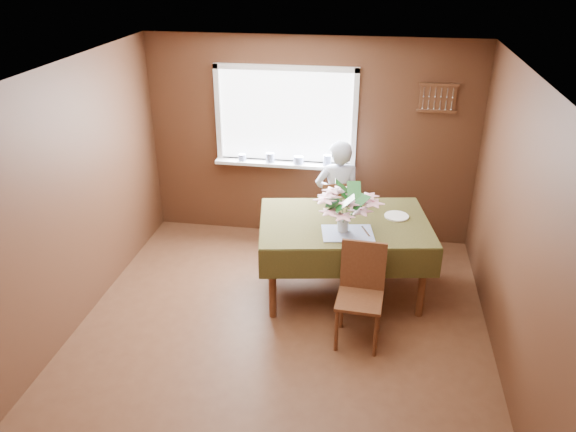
% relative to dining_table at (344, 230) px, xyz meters
% --- Properties ---
extents(floor, '(4.50, 4.50, 0.00)m').
position_rel_dining_table_xyz_m(floor, '(-0.53, -0.94, -0.74)').
color(floor, '#512D1B').
rests_on(floor, ground).
extents(ceiling, '(4.50, 4.50, 0.00)m').
position_rel_dining_table_xyz_m(ceiling, '(-0.53, -0.94, 1.76)').
color(ceiling, white).
rests_on(ceiling, wall_back).
extents(wall_back, '(4.00, 0.00, 4.00)m').
position_rel_dining_table_xyz_m(wall_back, '(-0.53, 1.31, 0.51)').
color(wall_back, brown).
rests_on(wall_back, floor).
extents(wall_front, '(4.00, 0.00, 4.00)m').
position_rel_dining_table_xyz_m(wall_front, '(-0.53, -3.19, 0.51)').
color(wall_front, brown).
rests_on(wall_front, floor).
extents(wall_left, '(0.00, 4.50, 4.50)m').
position_rel_dining_table_xyz_m(wall_left, '(-2.53, -0.94, 0.51)').
color(wall_left, brown).
rests_on(wall_left, floor).
extents(wall_right, '(0.00, 4.50, 4.50)m').
position_rel_dining_table_xyz_m(wall_right, '(1.47, -0.94, 0.51)').
color(wall_right, brown).
rests_on(wall_right, floor).
extents(window_assembly, '(1.72, 0.20, 1.22)m').
position_rel_dining_table_xyz_m(window_assembly, '(-0.82, 1.26, 0.62)').
color(window_assembly, white).
rests_on(window_assembly, wall_back).
extents(spoon_rack, '(0.44, 0.05, 0.33)m').
position_rel_dining_table_xyz_m(spoon_rack, '(0.92, 1.27, 1.11)').
color(spoon_rack, brown).
rests_on(spoon_rack, wall_back).
extents(dining_table, '(1.92, 1.46, 0.85)m').
position_rel_dining_table_xyz_m(dining_table, '(0.00, 0.00, 0.00)').
color(dining_table, brown).
rests_on(dining_table, floor).
extents(chair_far, '(0.49, 0.49, 0.96)m').
position_rel_dining_table_xyz_m(chair_far, '(-0.12, 0.81, -0.22)').
color(chair_far, brown).
rests_on(chair_far, floor).
extents(chair_near, '(0.44, 0.44, 0.98)m').
position_rel_dining_table_xyz_m(chair_near, '(0.22, -0.76, -0.21)').
color(chair_near, brown).
rests_on(chair_near, floor).
extents(seated_woman, '(0.60, 0.47, 1.45)m').
position_rel_dining_table_xyz_m(seated_woman, '(-0.14, 0.79, -0.01)').
color(seated_woman, white).
rests_on(seated_woman, floor).
extents(flower_bouquet, '(0.56, 0.56, 0.48)m').
position_rel_dining_table_xyz_m(flower_bouquet, '(-0.01, -0.23, 0.42)').
color(flower_bouquet, white).
rests_on(flower_bouquet, dining_table).
extents(side_plate, '(0.33, 0.33, 0.01)m').
position_rel_dining_table_xyz_m(side_plate, '(0.53, 0.19, 0.11)').
color(side_plate, white).
rests_on(side_plate, dining_table).
extents(table_knife, '(0.10, 0.22, 0.00)m').
position_rel_dining_table_xyz_m(table_knife, '(0.22, -0.21, 0.11)').
color(table_knife, silver).
rests_on(table_knife, dining_table).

